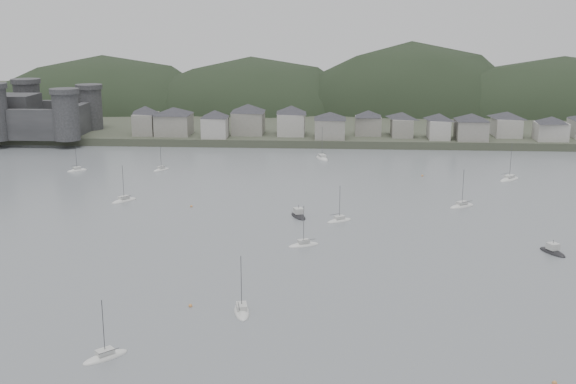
{
  "coord_description": "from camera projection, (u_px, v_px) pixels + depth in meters",
  "views": [
    {
      "loc": [
        11.61,
        -103.05,
        49.98
      ],
      "look_at": [
        0.0,
        75.0,
        6.0
      ],
      "focal_mm": 44.64,
      "sensor_mm": 36.0,
      "label": 1
    }
  ],
  "objects": [
    {
      "name": "motor_launch_near",
      "position": [
        552.0,
        252.0,
        155.08
      ],
      "size": [
        5.61,
        7.75,
        3.77
      ],
      "rotation": [
        0.0,
        0.0,
        0.46
      ],
      "color": "black",
      "rests_on": "ground"
    },
    {
      "name": "far_shore_land",
      "position": [
        314.0,
        106.0,
        398.0
      ],
      "size": [
        900.0,
        250.0,
        3.0
      ],
      "primitive_type": "cube",
      "color": "#383D2D",
      "rests_on": "ground"
    },
    {
      "name": "ground",
      "position": [
        257.0,
        343.0,
        112.54
      ],
      "size": [
        900.0,
        900.0,
        0.0
      ],
      "primitive_type": "plane",
      "color": "slate",
      "rests_on": "ground"
    },
    {
      "name": "motor_launch_far",
      "position": [
        298.0,
        216.0,
        183.16
      ],
      "size": [
        5.49,
        8.22,
        3.85
      ],
      "rotation": [
        0.0,
        0.0,
        3.53
      ],
      "color": "black",
      "rests_on": "ground"
    },
    {
      "name": "mooring_buoys",
      "position": [
        391.0,
        238.0,
        164.97
      ],
      "size": [
        109.43,
        134.24,
        0.7
      ],
      "color": "#CE8544",
      "rests_on": "ground"
    },
    {
      "name": "forested_ridge",
      "position": [
        321.0,
        136.0,
        375.96
      ],
      "size": [
        851.55,
        103.94,
        102.57
      ],
      "color": "black",
      "rests_on": "ground"
    },
    {
      "name": "castle",
      "position": [
        12.0,
        114.0,
        291.71
      ],
      "size": [
        66.0,
        43.0,
        20.0
      ],
      "color": "#2F2F31",
      "rests_on": "far_shore_land"
    },
    {
      "name": "moored_fleet",
      "position": [
        262.0,
        220.0,
        179.29
      ],
      "size": [
        266.55,
        178.89,
        13.11
      ],
      "color": "silver",
      "rests_on": "ground"
    },
    {
      "name": "waterfront_town",
      "position": [
        432.0,
        123.0,
        284.91
      ],
      "size": [
        451.48,
        28.46,
        12.92
      ],
      "color": "gray",
      "rests_on": "far_shore_land"
    }
  ]
}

